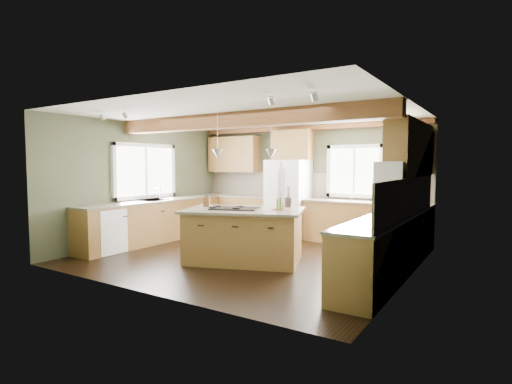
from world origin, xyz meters
The scene contains 37 objects.
floor centered at (0.00, 0.00, 0.00)m, with size 5.60×5.60×0.00m, color black.
ceiling centered at (0.00, 0.00, 2.60)m, with size 5.60×5.60×0.00m, color silver.
wall_back centered at (0.00, 2.50, 1.30)m, with size 5.60×5.60×0.00m, color #454C36.
wall_left centered at (-2.80, 0.00, 1.30)m, with size 5.00×5.00×0.00m, color #454C36.
wall_right centered at (2.80, 0.00, 1.30)m, with size 5.00×5.00×0.00m, color #454C36.
ceiling_beam centered at (0.00, -0.35, 2.47)m, with size 5.55×0.26×0.26m, color #5D301A.
soffit_trim centered at (0.00, 2.40, 2.54)m, with size 5.55×0.20×0.10m, color #5D301A.
backsplash_back centered at (0.00, 2.48, 1.21)m, with size 5.58×0.03×0.58m, color brown.
backsplash_right centered at (2.78, 0.05, 1.21)m, with size 0.03×3.70×0.58m, color brown.
base_cab_back_left centered at (-1.79, 2.20, 0.44)m, with size 2.02×0.60×0.88m, color brown.
counter_back_left centered at (-1.79, 2.20, 0.90)m, with size 2.06×0.64×0.04m, color #50473A.
base_cab_back_right centered at (1.49, 2.20, 0.44)m, with size 2.62×0.60×0.88m, color brown.
counter_back_right centered at (1.49, 2.20, 0.90)m, with size 2.66×0.64×0.04m, color #50473A.
base_cab_left centered at (-2.50, 0.05, 0.44)m, with size 0.60×3.70×0.88m, color brown.
counter_left centered at (-2.50, 0.05, 0.90)m, with size 0.64×3.74×0.04m, color #50473A.
base_cab_right centered at (2.50, 0.05, 0.44)m, with size 0.60×3.70×0.88m, color brown.
counter_right centered at (2.50, 0.05, 0.90)m, with size 0.64×3.74×0.04m, color #50473A.
upper_cab_back_left centered at (-1.99, 2.33, 1.95)m, with size 1.40×0.35×0.90m, color brown.
upper_cab_over_fridge centered at (-0.30, 2.33, 2.15)m, with size 0.96×0.35×0.70m, color brown.
upper_cab_right centered at (2.62, 0.90, 1.95)m, with size 0.35×2.20×0.90m, color brown.
upper_cab_back_corner centered at (2.30, 2.33, 1.95)m, with size 0.90×0.35×0.90m, color brown.
window_left centered at (-2.78, 0.05, 1.55)m, with size 0.04×1.60×1.05m, color white.
window_back centered at (1.15, 2.48, 1.55)m, with size 1.10×0.04×1.00m, color white.
sink centered at (-2.50, 0.05, 0.91)m, with size 0.50×0.65×0.03m, color #262628.
faucet centered at (-2.32, 0.05, 1.05)m, with size 0.02×0.02×0.28m, color #B2B2B7.
dishwasher centered at (-2.49, -1.25, 0.43)m, with size 0.60×0.60×0.84m, color white.
oven centered at (2.49, -1.25, 0.43)m, with size 0.60×0.72×0.84m, color white.
microwave centered at (2.58, -0.05, 1.55)m, with size 0.40×0.70×0.38m, color white.
pendant_left centered at (-0.32, -0.51, 1.88)m, with size 0.18×0.18×0.16m, color #B2B2B7.
pendant_right centered at (0.57, -0.19, 1.88)m, with size 0.18×0.18×0.16m, color #B2B2B7.
refrigerator centered at (-0.30, 2.12, 0.90)m, with size 0.90×0.74×1.80m, color white.
island centered at (0.13, -0.35, 0.44)m, with size 1.90×1.16×0.88m, color brown.
island_top centered at (0.13, -0.35, 0.90)m, with size 2.03×1.29×0.04m, color #50473A.
cooktop centered at (-0.02, -0.40, 0.93)m, with size 0.82×0.55×0.02m, color black.
knife_block centered at (-0.66, -0.41, 1.01)m, with size 0.11×0.08×0.18m, color brown.
utensil_crock centered at (0.62, 0.37, 1.01)m, with size 0.13×0.13×0.17m, color #403833.
bottle_tray centered at (0.69, -0.11, 1.02)m, with size 0.22×0.22×0.20m, color brown, non-canonical shape.
Camera 1 is at (4.00, -6.09, 1.70)m, focal length 28.00 mm.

